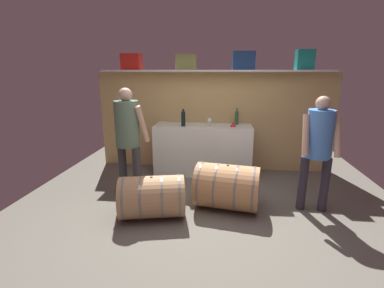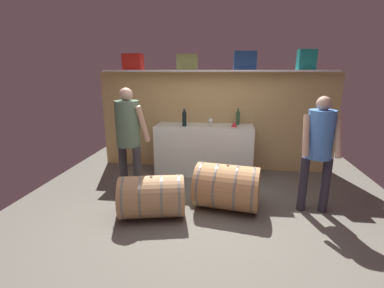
{
  "view_description": "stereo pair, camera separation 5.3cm",
  "coord_description": "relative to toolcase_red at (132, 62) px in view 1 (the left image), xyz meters",
  "views": [
    {
      "loc": [
        0.22,
        -3.28,
        1.92
      ],
      "look_at": [
        -0.22,
        0.37,
        0.94
      ],
      "focal_mm": 25.94,
      "sensor_mm": 36.0,
      "label": 1
    },
    {
      "loc": [
        0.27,
        -3.27,
        1.92
      ],
      "look_at": [
        -0.22,
        0.37,
        0.94
      ],
      "focal_mm": 25.94,
      "sensor_mm": 36.0,
      "label": 2
    }
  ],
  "objects": [
    {
      "name": "visitor_tasting",
      "position": [
        3.04,
        -1.51,
        -1.09
      ],
      "size": [
        0.48,
        0.42,
        1.6
      ],
      "rotation": [
        0.0,
        0.0,
        -3.19
      ],
      "color": "#2E2936",
      "rests_on": "ground"
    },
    {
      "name": "work_cabinet",
      "position": [
        1.39,
        -0.21,
        -1.61
      ],
      "size": [
        1.8,
        0.61,
        0.94
      ],
      "primitive_type": "cube",
      "color": "white",
      "rests_on": "ground"
    },
    {
      "name": "toolcase_teal",
      "position": [
        3.14,
        0.0,
        0.02
      ],
      "size": [
        0.3,
        0.22,
        0.34
      ],
      "primitive_type": "cube",
      "rotation": [
        0.0,
        0.0,
        0.02
      ],
      "color": "#19827B",
      "rests_on": "high_shelf_board"
    },
    {
      "name": "high_shelf_board",
      "position": [
        1.56,
        0.0,
        -0.16
      ],
      "size": [
        4.2,
        0.4,
        0.03
      ],
      "primitive_type": "cube",
      "color": "silver",
      "rests_on": "back_wall_panel"
    },
    {
      "name": "wine_bottle_dark",
      "position": [
        1.03,
        -0.35,
        -0.99
      ],
      "size": [
        0.08,
        0.08,
        0.32
      ],
      "color": "black",
      "rests_on": "work_cabinet"
    },
    {
      "name": "winemaker_pouring",
      "position": [
        0.35,
        -1.37,
        -1.05
      ],
      "size": [
        0.56,
        0.5,
        1.68
      ],
      "rotation": [
        0.0,
        0.0,
        -0.43
      ],
      "color": "#333238",
      "rests_on": "ground"
    },
    {
      "name": "wine_barrel_near",
      "position": [
        0.85,
        -1.96,
        -1.79
      ],
      "size": [
        0.96,
        0.73,
        0.58
      ],
      "rotation": [
        0.0,
        0.0,
        0.22
      ],
      "color": "tan",
      "rests_on": "ground"
    },
    {
      "name": "wine_bottle_green",
      "position": [
        2.0,
        -0.05,
        -1.01
      ],
      "size": [
        0.07,
        0.07,
        0.3
      ],
      "color": "#2D522E",
      "rests_on": "work_cabinet"
    },
    {
      "name": "back_wall_panel",
      "position": [
        1.56,
        0.15,
        -1.13
      ],
      "size": [
        4.57,
        0.1,
        1.9
      ],
      "primitive_type": "cube",
      "color": "tan",
      "rests_on": "ground"
    },
    {
      "name": "ground_plane",
      "position": [
        1.56,
        -1.46,
        -2.09
      ],
      "size": [
        5.77,
        7.48,
        0.02
      ],
      "primitive_type": "cube",
      "color": "#615D53"
    },
    {
      "name": "toolcase_red",
      "position": [
        0.0,
        0.0,
        0.0
      ],
      "size": [
        0.36,
        0.27,
        0.29
      ],
      "primitive_type": "cube",
      "rotation": [
        0.0,
        0.0,
        0.02
      ],
      "color": "red",
      "rests_on": "high_shelf_board"
    },
    {
      "name": "toolcase_navy",
      "position": [
        2.08,
        0.0,
        0.01
      ],
      "size": [
        0.41,
        0.25,
        0.32
      ],
      "primitive_type": "cube",
      "rotation": [
        0.0,
        0.0,
        0.05
      ],
      "color": "navy",
      "rests_on": "high_shelf_board"
    },
    {
      "name": "wine_glass",
      "position": [
        1.5,
        -0.26,
        -1.04
      ],
      "size": [
        0.08,
        0.08,
        0.14
      ],
      "color": "white",
      "rests_on": "work_cabinet"
    },
    {
      "name": "wine_barrel_far",
      "position": [
        1.84,
        -1.59,
        -1.76
      ],
      "size": [
        0.97,
        0.77,
        0.65
      ],
      "rotation": [
        0.0,
        0.0,
        -0.16
      ],
      "color": "tan",
      "rests_on": "ground"
    },
    {
      "name": "red_funnel",
      "position": [
        1.93,
        -0.29,
        -1.09
      ],
      "size": [
        0.11,
        0.11,
        0.1
      ],
      "primitive_type": "cone",
      "color": "red",
      "rests_on": "work_cabinet"
    },
    {
      "name": "toolcase_olive",
      "position": [
        1.04,
        0.0,
        -0.01
      ],
      "size": [
        0.36,
        0.22,
        0.28
      ],
      "primitive_type": "cube",
      "rotation": [
        0.0,
        0.0,
        0.01
      ],
      "color": "olive",
      "rests_on": "high_shelf_board"
    }
  ]
}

